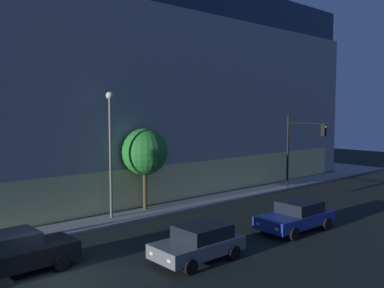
# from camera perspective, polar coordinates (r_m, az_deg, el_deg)

# --- Properties ---
(ground_plane) EXTENTS (120.00, 120.00, 0.00)m
(ground_plane) POSITION_cam_1_polar(r_m,az_deg,el_deg) (17.09, -17.72, -17.78)
(ground_plane) COLOR black
(modern_building) EXTENTS (39.34, 23.35, 16.36)m
(modern_building) POSITION_cam_1_polar(r_m,az_deg,el_deg) (39.42, -10.67, 6.89)
(modern_building) COLOR #4C4C51
(modern_building) RESTS_ON ground
(traffic_light_far_corner) EXTENTS (0.32, 3.92, 5.87)m
(traffic_light_far_corner) POSITION_cam_1_polar(r_m,az_deg,el_deg) (34.43, 14.78, 0.35)
(traffic_light_far_corner) COLOR black
(traffic_light_far_corner) RESTS_ON sidewalk_corner
(street_lamp_sidewalk) EXTENTS (0.44, 0.44, 7.41)m
(street_lamp_sidewalk) POSITION_cam_1_polar(r_m,az_deg,el_deg) (24.56, -11.21, 0.76)
(street_lamp_sidewalk) COLOR slate
(street_lamp_sidewalk) RESTS_ON sidewalk_corner
(sidewalk_tree) EXTENTS (2.98, 2.98, 5.20)m
(sidewalk_tree) POSITION_cam_1_polar(r_m,az_deg,el_deg) (26.45, -6.56, -1.10)
(sidewalk_tree) COLOR #4E411E
(sidewalk_tree) RESTS_ON sidewalk_corner
(car_black) EXTENTS (4.77, 2.22, 1.69)m
(car_black) POSITION_cam_1_polar(r_m,az_deg,el_deg) (18.21, -23.48, -13.66)
(car_black) COLOR black
(car_black) RESTS_ON ground
(car_grey) EXTENTS (4.05, 2.22, 1.51)m
(car_grey) POSITION_cam_1_polar(r_m,az_deg,el_deg) (18.34, 0.96, -13.38)
(car_grey) COLOR slate
(car_grey) RESTS_ON ground
(car_blue) EXTENTS (4.69, 2.38, 1.56)m
(car_blue) POSITION_cam_1_polar(r_m,az_deg,el_deg) (23.29, 14.21, -9.61)
(car_blue) COLOR navy
(car_blue) RESTS_ON ground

